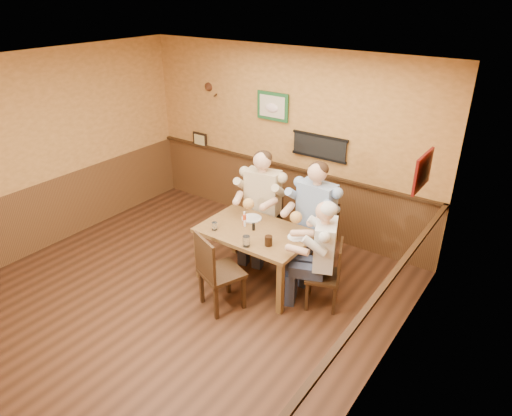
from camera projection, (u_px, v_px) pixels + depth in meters
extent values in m
plane|color=#321B0F|center=(176.00, 299.00, 5.74)|extent=(5.00, 5.00, 0.00)
cube|color=silver|center=(154.00, 70.00, 4.50)|extent=(5.00, 5.00, 0.02)
cube|color=#CC8F47|center=(284.00, 142.00, 6.95)|extent=(5.00, 0.02, 2.80)
cube|color=#CC8F47|center=(40.00, 155.00, 6.42)|extent=(0.02, 5.00, 2.80)
cube|color=#CC8F47|center=(378.00, 271.00, 3.82)|extent=(0.02, 5.00, 2.80)
cube|color=brown|center=(282.00, 196.00, 7.33)|extent=(5.00, 0.02, 1.00)
cube|color=brown|center=(365.00, 351.00, 4.23)|extent=(0.02, 5.00, 1.00)
cube|color=black|center=(319.00, 147.00, 6.57)|extent=(0.88, 0.03, 0.34)
cube|color=#1B5126|center=(273.00, 106.00, 6.79)|extent=(0.54, 0.03, 0.42)
cube|color=black|center=(200.00, 140.00, 7.92)|extent=(0.30, 0.03, 0.26)
cube|color=maroon|center=(423.00, 171.00, 4.37)|extent=(0.03, 0.48, 0.36)
cube|color=brown|center=(255.00, 232.00, 5.80)|extent=(1.40, 0.90, 0.05)
cube|color=brown|center=(199.00, 255.00, 6.01)|extent=(0.07, 0.07, 0.70)
cube|color=brown|center=(280.00, 289.00, 5.35)|extent=(0.07, 0.07, 0.70)
cube|color=brown|center=(235.00, 231.00, 6.58)|extent=(0.07, 0.07, 0.70)
cube|color=brown|center=(313.00, 259.00, 5.92)|extent=(0.07, 0.07, 0.70)
cylinder|color=silver|center=(215.00, 226.00, 5.78)|extent=(0.09, 0.09, 0.11)
cylinder|color=silver|center=(246.00, 241.00, 5.41)|extent=(0.09, 0.09, 0.13)
cylinder|color=black|center=(268.00, 241.00, 5.43)|extent=(0.12, 0.12, 0.12)
cylinder|color=#BE3B14|center=(244.00, 220.00, 5.85)|extent=(0.06, 0.06, 0.18)
cylinder|color=white|center=(245.00, 223.00, 5.87)|extent=(0.04, 0.04, 0.09)
cylinder|color=black|center=(254.00, 227.00, 5.77)|extent=(0.04, 0.04, 0.10)
cylinder|color=silver|center=(252.00, 218.00, 6.06)|extent=(0.31, 0.31, 0.02)
cylinder|color=white|center=(296.00, 237.00, 5.62)|extent=(0.24, 0.24, 0.01)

